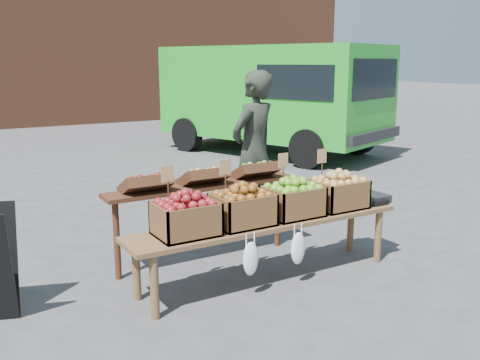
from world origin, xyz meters
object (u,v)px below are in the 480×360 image
back_table (204,211)px  crate_golden_apples (186,219)px  delivery_van (272,100)px  crate_russet_pears (243,210)px  crate_green_apples (338,194)px  display_bench (268,250)px  weighing_scale (369,198)px  vendor (254,151)px  crate_red_apples (293,201)px

back_table → crate_golden_apples: back_table is taller
delivery_van → back_table: 6.74m
crate_russet_pears → crate_green_apples: same height
display_bench → weighing_scale: (1.25, 0.00, 0.33)m
crate_golden_apples → delivery_van: bearing=50.3°
back_table → vendor: bearing=34.4°
display_bench → delivery_van: bearing=55.5°
delivery_van → display_bench: delivery_van is taller
delivery_van → weighing_scale: delivery_van is taller
crate_red_apples → weighing_scale: bearing=0.0°
delivery_van → crate_green_apples: delivery_van is taller
crate_golden_apples → crate_russet_pears: bearing=0.0°
back_table → crate_russet_pears: bearing=-88.8°
crate_golden_apples → weighing_scale: (2.08, 0.00, -0.10)m
weighing_scale → vendor: bearing=109.2°
vendor → back_table: size_ratio=0.90×
back_table → crate_russet_pears: (0.02, -0.72, 0.19)m
crate_russet_pears → crate_green_apples: size_ratio=1.00×
crate_green_apples → display_bench: bearing=180.0°
delivery_van → crate_golden_apples: (-4.86, -5.85, -0.44)m
back_table → crate_red_apples: back_table is taller
crate_russet_pears → weighing_scale: 1.53m
vendor → back_table: bearing=14.4°
vendor → weighing_scale: bearing=89.2°
delivery_van → crate_red_apples: 6.97m
crate_red_apples → crate_green_apples: bearing=0.0°
crate_golden_apples → crate_green_apples: bearing=0.0°
back_table → display_bench: size_ratio=0.78×
delivery_van → crate_golden_apples: 7.62m
back_table → crate_golden_apples: size_ratio=4.20×
back_table → weighing_scale: bearing=-25.0°
vendor → display_bench: (-0.75, -1.43, -0.66)m
display_bench → crate_green_apples: (0.82, 0.00, 0.42)m
crate_golden_apples → crate_red_apples: same height
display_bench → crate_red_apples: bearing=0.0°
crate_russet_pears → crate_red_apples: same height
back_table → crate_red_apples: (0.57, -0.72, 0.19)m
back_table → crate_golden_apples: 0.92m
vendor → crate_russet_pears: (-1.02, -1.43, -0.23)m
crate_green_apples → crate_russet_pears: bearing=180.0°
crate_golden_apples → display_bench: bearing=0.0°
back_table → weighing_scale: back_table is taller
display_bench → crate_red_apples: 0.51m
crate_russet_pears → weighing_scale: crate_russet_pears is taller
vendor → crate_red_apples: vendor is taller
delivery_van → vendor: delivery_van is taller
vendor → weighing_scale: vendor is taller
crate_russet_pears → weighing_scale: size_ratio=1.47×
display_bench → crate_green_apples: 0.93m
vendor → crate_russet_pears: vendor is taller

